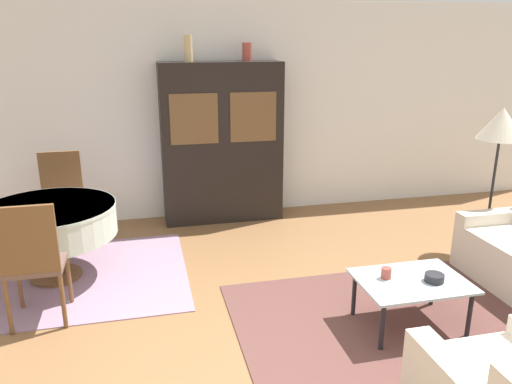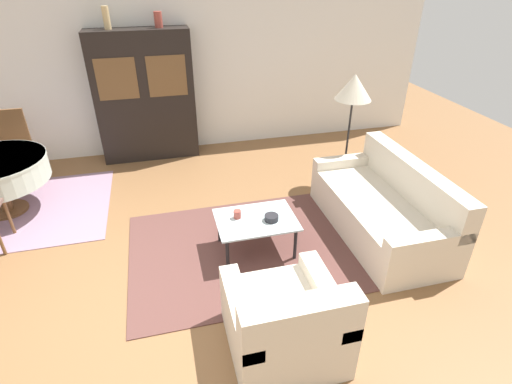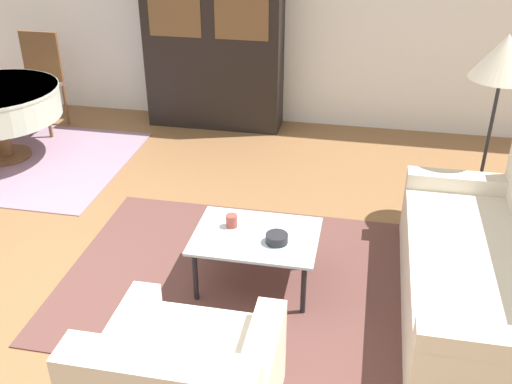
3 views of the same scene
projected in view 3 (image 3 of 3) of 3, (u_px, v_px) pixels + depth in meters
name	position (u px, v px, depth m)	size (l,w,h in m)	color
ground_plane	(60.00, 307.00, 4.07)	(14.00, 14.00, 0.00)	brown
area_rug	(242.00, 278.00, 4.34)	(2.55, 1.94, 0.01)	brown
dining_rug	(5.00, 159.00, 6.08)	(2.50, 1.80, 0.01)	gray
couch	(488.00, 275.00, 3.87)	(0.92, 1.94, 0.86)	beige
coffee_table	(256.00, 240.00, 4.11)	(0.86, 0.63, 0.40)	black
display_cabinet	(214.00, 38.00, 6.45)	(1.49, 0.42, 1.98)	black
dining_chair_far	(39.00, 76.00, 6.57)	(0.44, 0.44, 1.05)	brown
floor_lamp	(504.00, 62.00, 4.41)	(0.48, 0.48, 1.57)	black
cup	(232.00, 221.00, 4.17)	(0.08, 0.08, 0.09)	#9E4238
bowl	(277.00, 238.00, 4.00)	(0.15, 0.15, 0.06)	#232328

